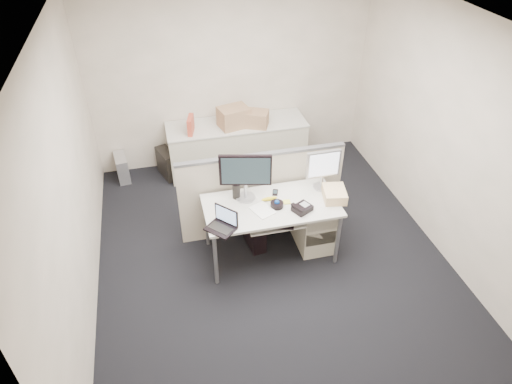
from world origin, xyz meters
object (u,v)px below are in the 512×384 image
object	(u,v)px
monitor_main	(245,177)
desk_phone	(302,208)
laptop	(220,221)
desk	(271,209)

from	to	relation	value
monitor_main	desk_phone	world-z (taller)	monitor_main
laptop	desk_phone	bearing A→B (deg)	53.43
desk_phone	laptop	bearing A→B (deg)	158.63
monitor_main	laptop	bearing A→B (deg)	-115.38
laptop	monitor_main	bearing A→B (deg)	98.41
desk	laptop	bearing A→B (deg)	-155.70
monitor_main	laptop	size ratio (longest dim) A/B	1.97
monitor_main	desk_phone	xyz separation A→B (m)	(0.55, -0.36, -0.26)
desk	monitor_main	distance (m)	0.47
monitor_main	laptop	world-z (taller)	monitor_main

